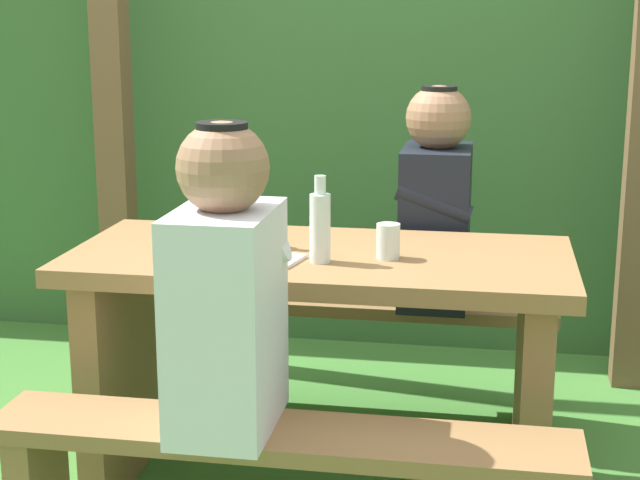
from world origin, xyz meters
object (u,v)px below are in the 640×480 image
object	(u,v)px
bottle_center	(320,225)
cell_phone	(286,261)
bench_near	(280,476)
person_white_shirt	(226,290)
bench_far	(347,331)
picnic_table	(320,330)
bottle_right	(239,211)
drinking_glass	(388,241)
person_black_coat	(436,205)
bottle_left	(208,216)

from	to	relation	value
bottle_center	cell_phone	bearing A→B (deg)	-167.64
bench_near	person_white_shirt	bearing A→B (deg)	178.47
bench_near	bench_far	world-z (taller)	same
person_white_shirt	picnic_table	bearing A→B (deg)	77.11
bench_far	bottle_right	world-z (taller)	bottle_right
drinking_glass	bottle_center	distance (m)	0.20
person_black_coat	cell_phone	size ratio (longest dim) A/B	5.14
drinking_glass	bottle_left	distance (m)	0.53
person_white_shirt	person_black_coat	xyz separation A→B (m)	(0.41, 1.08, 0.00)
person_white_shirt	person_black_coat	bearing A→B (deg)	69.06
bench_near	person_black_coat	world-z (taller)	person_black_coat
person_white_shirt	drinking_glass	world-z (taller)	person_white_shirt
bench_near	bench_far	bearing A→B (deg)	90.00
picnic_table	bottle_right	world-z (taller)	bottle_right
drinking_glass	picnic_table	bearing A→B (deg)	169.13
bench_far	person_black_coat	size ratio (longest dim) A/B	1.95
bottle_left	bottle_center	bearing A→B (deg)	-20.47
bench_near	bottle_left	size ratio (longest dim) A/B	6.69
picnic_table	bench_near	bearing A→B (deg)	-90.00
drinking_glass	bottle_left	bearing A→B (deg)	173.51
bottle_center	person_black_coat	bearing A→B (deg)	67.34
bench_far	bottle_center	size ratio (longest dim) A/B	5.94
bottle_right	bench_near	bearing A→B (deg)	-67.52
bench_far	person_black_coat	bearing A→B (deg)	-0.65
bench_far	bottle_left	size ratio (longest dim) A/B	6.69
picnic_table	bottle_right	distance (m)	0.41
picnic_table	cell_phone	world-z (taller)	cell_phone
bench_far	person_white_shirt	bearing A→B (deg)	-96.51
person_black_coat	bottle_right	xyz separation A→B (m)	(-0.53, -0.50, 0.06)
bench_far	bottle_right	distance (m)	0.76
bench_far	drinking_glass	xyz separation A→B (m)	(0.19, -0.58, 0.46)
cell_phone	person_black_coat	bearing A→B (deg)	72.92
bench_near	person_white_shirt	size ratio (longest dim) A/B	1.95
person_white_shirt	drinking_glass	xyz separation A→B (m)	(0.32, 0.50, 0.01)
picnic_table	bench_near	size ratio (longest dim) A/B	1.00
person_black_coat	bottle_center	size ratio (longest dim) A/B	3.05
person_white_shirt	cell_phone	xyz separation A→B (m)	(0.05, 0.41, -0.03)
bench_far	cell_phone	size ratio (longest dim) A/B	10.00
bench_near	bottle_center	world-z (taller)	bottle_center
person_white_shirt	bottle_center	bearing A→B (deg)	71.71
picnic_table	person_black_coat	xyz separation A→B (m)	(0.29, 0.54, 0.27)
bench_near	bench_far	xyz separation A→B (m)	(0.00, 1.09, 0.00)
bench_near	cell_phone	size ratio (longest dim) A/B	10.00
bench_far	person_black_coat	xyz separation A→B (m)	(0.29, -0.00, 0.45)
person_white_shirt	bottle_left	bearing A→B (deg)	110.16
bench_far	bottle_right	size ratio (longest dim) A/B	5.50
person_white_shirt	bottle_center	world-z (taller)	person_white_shirt
picnic_table	bottle_center	bearing A→B (deg)	-79.93
person_white_shirt	drinking_glass	bearing A→B (deg)	57.66
person_white_shirt	person_black_coat	size ratio (longest dim) A/B	1.00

